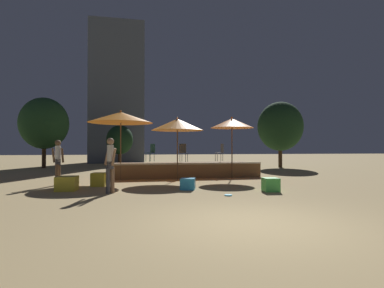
{
  "coord_description": "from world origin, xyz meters",
  "views": [
    {
      "loc": [
        -2.21,
        -5.34,
        1.43
      ],
      "look_at": [
        0.0,
        5.63,
        1.58
      ],
      "focal_mm": 28.0,
      "sensor_mm": 36.0,
      "label": 1
    }
  ],
  "objects_px": {
    "cube_seat_2": "(188,184)",
    "person_1": "(58,161)",
    "patio_umbrella_0": "(177,125)",
    "background_tree_2": "(280,126)",
    "bistro_chair_1": "(183,151)",
    "background_tree_0": "(120,140)",
    "patio_umbrella_2": "(121,117)",
    "patio_umbrella_1": "(232,123)",
    "background_tree_1": "(44,123)",
    "frisbee_disc": "(228,195)",
    "cube_seat_1": "(67,183)",
    "person_0": "(110,163)",
    "cube_seat_0": "(99,179)",
    "bistro_chair_2": "(151,151)",
    "bistro_chair_0": "(221,151)",
    "cube_seat_3": "(271,185)"
  },
  "relations": [
    {
      "from": "cube_seat_1",
      "to": "person_0",
      "type": "bearing_deg",
      "value": -32.06
    },
    {
      "from": "cube_seat_0",
      "to": "background_tree_1",
      "type": "bearing_deg",
      "value": 113.56
    },
    {
      "from": "bistro_chair_0",
      "to": "frisbee_disc",
      "type": "bearing_deg",
      "value": 21.23
    },
    {
      "from": "cube_seat_0",
      "to": "frisbee_disc",
      "type": "relative_size",
      "value": 2.59
    },
    {
      "from": "patio_umbrella_1",
      "to": "cube_seat_1",
      "type": "height_order",
      "value": "patio_umbrella_1"
    },
    {
      "from": "cube_seat_2",
      "to": "person_1",
      "type": "xyz_separation_m",
      "value": [
        -4.67,
        2.17,
        0.75
      ]
    },
    {
      "from": "patio_umbrella_2",
      "to": "patio_umbrella_1",
      "type": "bearing_deg",
      "value": -2.9
    },
    {
      "from": "person_1",
      "to": "bistro_chair_2",
      "type": "bearing_deg",
      "value": 138.5
    },
    {
      "from": "bistro_chair_1",
      "to": "bistro_chair_2",
      "type": "distance_m",
      "value": 1.72
    },
    {
      "from": "patio_umbrella_1",
      "to": "bistro_chair_0",
      "type": "distance_m",
      "value": 1.88
    },
    {
      "from": "person_1",
      "to": "frisbee_disc",
      "type": "distance_m",
      "value": 6.79
    },
    {
      "from": "cube_seat_0",
      "to": "bistro_chair_2",
      "type": "relative_size",
      "value": 0.66
    },
    {
      "from": "bistro_chair_0",
      "to": "patio_umbrella_0",
      "type": "bearing_deg",
      "value": -22.93
    },
    {
      "from": "person_1",
      "to": "frisbee_disc",
      "type": "height_order",
      "value": "person_1"
    },
    {
      "from": "patio_umbrella_0",
      "to": "cube_seat_1",
      "type": "bearing_deg",
      "value": -147.63
    },
    {
      "from": "bistro_chair_1",
      "to": "background_tree_0",
      "type": "relative_size",
      "value": 0.27
    },
    {
      "from": "bistro_chair_2",
      "to": "frisbee_disc",
      "type": "relative_size",
      "value": 3.95
    },
    {
      "from": "patio_umbrella_1",
      "to": "bistro_chair_2",
      "type": "bearing_deg",
      "value": 150.46
    },
    {
      "from": "patio_umbrella_2",
      "to": "bistro_chair_0",
      "type": "xyz_separation_m",
      "value": [
        4.97,
        1.08,
        -1.51
      ]
    },
    {
      "from": "cube_seat_3",
      "to": "bistro_chair_1",
      "type": "bearing_deg",
      "value": 109.8
    },
    {
      "from": "background_tree_2",
      "to": "cube_seat_0",
      "type": "bearing_deg",
      "value": -144.05
    },
    {
      "from": "cube_seat_3",
      "to": "cube_seat_1",
      "type": "bearing_deg",
      "value": 167.22
    },
    {
      "from": "patio_umbrella_1",
      "to": "frisbee_disc",
      "type": "height_order",
      "value": "patio_umbrella_1"
    },
    {
      "from": "patio_umbrella_1",
      "to": "bistro_chair_2",
      "type": "distance_m",
      "value": 4.38
    },
    {
      "from": "patio_umbrella_1",
      "to": "background_tree_1",
      "type": "bearing_deg",
      "value": 138.2
    },
    {
      "from": "patio_umbrella_0",
      "to": "cube_seat_0",
      "type": "bearing_deg",
      "value": -153.45
    },
    {
      "from": "patio_umbrella_0",
      "to": "cube_seat_1",
      "type": "distance_m",
      "value": 5.38
    },
    {
      "from": "cube_seat_3",
      "to": "frisbee_disc",
      "type": "distance_m",
      "value": 1.77
    },
    {
      "from": "patio_umbrella_2",
      "to": "bistro_chair_1",
      "type": "xyz_separation_m",
      "value": [
        2.99,
        0.99,
        -1.51
      ]
    },
    {
      "from": "frisbee_disc",
      "to": "background_tree_0",
      "type": "distance_m",
      "value": 17.28
    },
    {
      "from": "cube_seat_1",
      "to": "person_0",
      "type": "height_order",
      "value": "person_0"
    },
    {
      "from": "patio_umbrella_0",
      "to": "bistro_chair_0",
      "type": "bearing_deg",
      "value": 30.97
    },
    {
      "from": "bistro_chair_1",
      "to": "background_tree_2",
      "type": "xyz_separation_m",
      "value": [
        8.24,
        5.67,
        1.74
      ]
    },
    {
      "from": "cube_seat_2",
      "to": "bistro_chair_1",
      "type": "height_order",
      "value": "bistro_chair_1"
    },
    {
      "from": "background_tree_1",
      "to": "frisbee_disc",
      "type": "bearing_deg",
      "value": -58.19
    },
    {
      "from": "patio_umbrella_1",
      "to": "person_1",
      "type": "height_order",
      "value": "patio_umbrella_1"
    },
    {
      "from": "frisbee_disc",
      "to": "bistro_chair_1",
      "type": "bearing_deg",
      "value": 93.06
    },
    {
      "from": "bistro_chair_2",
      "to": "cube_seat_2",
      "type": "bearing_deg",
      "value": -24.3
    },
    {
      "from": "frisbee_disc",
      "to": "background_tree_2",
      "type": "relative_size",
      "value": 0.05
    },
    {
      "from": "patio_umbrella_1",
      "to": "person_0",
      "type": "bearing_deg",
      "value": -145.12
    },
    {
      "from": "patio_umbrella_0",
      "to": "background_tree_2",
      "type": "height_order",
      "value": "background_tree_2"
    },
    {
      "from": "bistro_chair_0",
      "to": "cube_seat_3",
      "type": "bearing_deg",
      "value": 36.22
    },
    {
      "from": "patio_umbrella_1",
      "to": "cube_seat_3",
      "type": "relative_size",
      "value": 5.49
    },
    {
      "from": "cube_seat_1",
      "to": "bistro_chair_1",
      "type": "distance_m",
      "value": 6.22
    },
    {
      "from": "background_tree_1",
      "to": "patio_umbrella_0",
      "type": "bearing_deg",
      "value": -50.16
    },
    {
      "from": "background_tree_0",
      "to": "cube_seat_1",
      "type": "bearing_deg",
      "value": -94.49
    },
    {
      "from": "bistro_chair_1",
      "to": "background_tree_0",
      "type": "height_order",
      "value": "background_tree_0"
    },
    {
      "from": "cube_seat_1",
      "to": "bistro_chair_1",
      "type": "height_order",
      "value": "bistro_chair_1"
    },
    {
      "from": "cube_seat_0",
      "to": "background_tree_0",
      "type": "bearing_deg",
      "value": 89.08
    },
    {
      "from": "cube_seat_1",
      "to": "cube_seat_3",
      "type": "bearing_deg",
      "value": -12.78
    }
  ]
}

